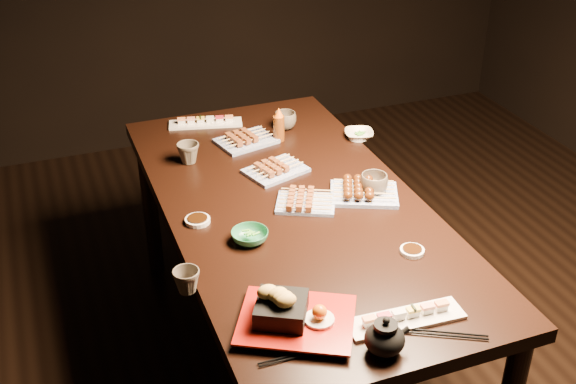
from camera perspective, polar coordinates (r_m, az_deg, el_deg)
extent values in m
plane|color=black|center=(2.99, 9.27, -14.78)|extent=(5.00, 5.00, 0.00)
cube|color=black|center=(2.82, 0.36, -7.44)|extent=(1.25, 1.95, 0.75)
imported|color=#27774D|center=(2.39, -3.04, -3.52)|extent=(0.17, 0.17, 0.04)
imported|color=beige|center=(3.10, 5.63, 4.56)|extent=(0.15, 0.15, 0.03)
imported|color=#50473D|center=(2.18, -8.02, -6.98)|extent=(0.10, 0.10, 0.08)
imported|color=#50473D|center=(2.66, 6.80, 0.60)|extent=(0.13, 0.13, 0.08)
imported|color=#50473D|center=(2.89, -7.89, 3.06)|extent=(0.12, 0.12, 0.08)
imported|color=#50473D|center=(3.15, -0.21, 5.67)|extent=(0.10, 0.10, 0.08)
cylinder|color=#64300D|center=(3.03, -0.73, 5.38)|extent=(0.06, 0.06, 0.15)
cylinder|color=white|center=(2.51, -7.15, -2.24)|extent=(0.11, 0.11, 0.02)
cylinder|color=white|center=(3.09, 5.55, 4.36)|extent=(0.11, 0.11, 0.01)
cylinder|color=white|center=(2.38, 9.78, -4.61)|extent=(0.09, 0.09, 0.01)
cylinder|color=white|center=(3.23, -5.58, 5.51)|extent=(0.08, 0.08, 0.01)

